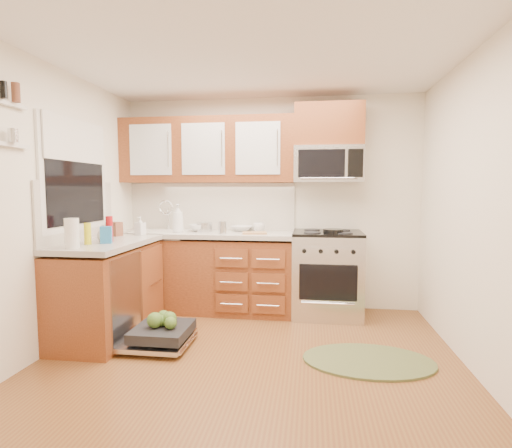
# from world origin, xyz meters

# --- Properties ---
(floor) EXTENTS (3.50, 3.50, 0.00)m
(floor) POSITION_xyz_m (0.00, 0.00, 0.00)
(floor) COLOR brown
(floor) RESTS_ON ground
(ceiling) EXTENTS (3.50, 3.50, 0.00)m
(ceiling) POSITION_xyz_m (0.00, 0.00, 2.50)
(ceiling) COLOR white
(ceiling) RESTS_ON ground
(wall_back) EXTENTS (3.50, 0.04, 2.50)m
(wall_back) POSITION_xyz_m (0.00, 1.75, 1.25)
(wall_back) COLOR white
(wall_back) RESTS_ON ground
(wall_front) EXTENTS (3.50, 0.04, 2.50)m
(wall_front) POSITION_xyz_m (0.00, -1.75, 1.25)
(wall_front) COLOR white
(wall_front) RESTS_ON ground
(wall_left) EXTENTS (0.04, 3.50, 2.50)m
(wall_left) POSITION_xyz_m (-1.75, 0.00, 1.25)
(wall_left) COLOR white
(wall_left) RESTS_ON ground
(wall_right) EXTENTS (0.04, 3.50, 2.50)m
(wall_right) POSITION_xyz_m (1.75, 0.00, 1.25)
(wall_right) COLOR white
(wall_right) RESTS_ON ground
(base_cabinet_back) EXTENTS (2.05, 0.60, 0.85)m
(base_cabinet_back) POSITION_xyz_m (-0.73, 1.45, 0.42)
(base_cabinet_back) COLOR #5C2A14
(base_cabinet_back) RESTS_ON ground
(base_cabinet_left) EXTENTS (0.60, 1.25, 0.85)m
(base_cabinet_left) POSITION_xyz_m (-1.45, 0.52, 0.42)
(base_cabinet_left) COLOR #5C2A14
(base_cabinet_left) RESTS_ON ground
(countertop_back) EXTENTS (2.07, 0.64, 0.05)m
(countertop_back) POSITION_xyz_m (-0.72, 1.44, 0.90)
(countertop_back) COLOR #AFA9A0
(countertop_back) RESTS_ON base_cabinet_back
(countertop_left) EXTENTS (0.64, 1.27, 0.05)m
(countertop_left) POSITION_xyz_m (-1.44, 0.53, 0.90)
(countertop_left) COLOR #AFA9A0
(countertop_left) RESTS_ON base_cabinet_left
(backsplash_back) EXTENTS (2.05, 0.02, 0.57)m
(backsplash_back) POSITION_xyz_m (-0.73, 1.74, 1.21)
(backsplash_back) COLOR beige
(backsplash_back) RESTS_ON ground
(backsplash_left) EXTENTS (0.02, 1.25, 0.57)m
(backsplash_left) POSITION_xyz_m (-1.74, 0.52, 1.21)
(backsplash_left) COLOR beige
(backsplash_left) RESTS_ON ground
(upper_cabinets) EXTENTS (2.05, 0.35, 0.75)m
(upper_cabinets) POSITION_xyz_m (-0.73, 1.57, 1.88)
(upper_cabinets) COLOR #5C2A14
(upper_cabinets) RESTS_ON ground
(cabinet_over_mw) EXTENTS (0.76, 0.35, 0.47)m
(cabinet_over_mw) POSITION_xyz_m (0.68, 1.57, 2.13)
(cabinet_over_mw) COLOR #5C2A14
(cabinet_over_mw) RESTS_ON ground
(range) EXTENTS (0.76, 0.64, 0.95)m
(range) POSITION_xyz_m (0.68, 1.43, 0.47)
(range) COLOR silver
(range) RESTS_ON ground
(microwave) EXTENTS (0.76, 0.38, 0.40)m
(microwave) POSITION_xyz_m (0.68, 1.55, 1.70)
(microwave) COLOR silver
(microwave) RESTS_ON ground
(sink) EXTENTS (0.62, 0.50, 0.26)m
(sink) POSITION_xyz_m (-1.25, 1.42, 0.80)
(sink) COLOR white
(sink) RESTS_ON ground
(dishwasher) EXTENTS (0.70, 0.60, 0.20)m
(dishwasher) POSITION_xyz_m (-0.86, 0.30, 0.10)
(dishwasher) COLOR silver
(dishwasher) RESTS_ON ground
(window) EXTENTS (0.03, 1.05, 1.05)m
(window) POSITION_xyz_m (-1.74, 0.50, 1.55)
(window) COLOR white
(window) RESTS_ON ground
(window_blind) EXTENTS (0.02, 0.96, 0.40)m
(window_blind) POSITION_xyz_m (-1.71, 0.50, 1.88)
(window_blind) COLOR white
(window_blind) RESTS_ON ground
(shelf_upper) EXTENTS (0.04, 0.40, 0.03)m
(shelf_upper) POSITION_xyz_m (-1.72, -0.35, 2.05)
(shelf_upper) COLOR white
(shelf_upper) RESTS_ON ground
(shelf_lower) EXTENTS (0.04, 0.40, 0.03)m
(shelf_lower) POSITION_xyz_m (-1.72, -0.35, 1.75)
(shelf_lower) COLOR white
(shelf_lower) RESTS_ON ground
(rug) EXTENTS (1.25, 1.03, 0.02)m
(rug) POSITION_xyz_m (0.98, 0.22, 0.01)
(rug) COLOR #596238
(rug) RESTS_ON ground
(skillet) EXTENTS (0.27, 0.27, 0.04)m
(skillet) POSITION_xyz_m (0.74, 1.32, 0.97)
(skillet) COLOR black
(skillet) RESTS_ON range
(stock_pot) EXTENTS (0.20, 0.20, 0.11)m
(stock_pot) POSITION_xyz_m (-0.74, 1.47, 0.98)
(stock_pot) COLOR silver
(stock_pot) RESTS_ON countertop_back
(cutting_board) EXTENTS (0.29, 0.22, 0.02)m
(cutting_board) POSITION_xyz_m (-0.13, 1.33, 0.93)
(cutting_board) COLOR #A7814C
(cutting_board) RESTS_ON countertop_back
(canister) EXTENTS (0.10, 0.10, 0.14)m
(canister) POSITION_xyz_m (-0.47, 1.25, 1.00)
(canister) COLOR silver
(canister) RESTS_ON countertop_back
(paper_towel_roll) EXTENTS (0.14, 0.14, 0.25)m
(paper_towel_roll) POSITION_xyz_m (-1.49, 0.03, 1.05)
(paper_towel_roll) COLOR white
(paper_towel_roll) RESTS_ON countertop_left
(mustard_bottle) EXTENTS (0.08, 0.08, 0.19)m
(mustard_bottle) POSITION_xyz_m (-1.50, 0.28, 1.02)
(mustard_bottle) COLOR yellow
(mustard_bottle) RESTS_ON countertop_left
(red_bottle) EXTENTS (0.08, 0.08, 0.24)m
(red_bottle) POSITION_xyz_m (-1.41, 0.50, 1.05)
(red_bottle) COLOR #AE0E14
(red_bottle) RESTS_ON countertop_left
(wooden_box) EXTENTS (0.17, 0.15, 0.15)m
(wooden_box) POSITION_xyz_m (-1.58, 0.93, 1.00)
(wooden_box) COLOR brown
(wooden_box) RESTS_ON countertop_left
(blue_carton) EXTENTS (0.11, 0.09, 0.16)m
(blue_carton) POSITION_xyz_m (-1.36, 0.36, 1.00)
(blue_carton) COLOR #2879BC
(blue_carton) RESTS_ON countertop_left
(bowl_a) EXTENTS (0.28, 0.28, 0.06)m
(bowl_a) POSITION_xyz_m (-0.32, 1.60, 0.96)
(bowl_a) COLOR #999999
(bowl_a) RESTS_ON countertop_back
(bowl_b) EXTENTS (0.32, 0.32, 0.08)m
(bowl_b) POSITION_xyz_m (-0.80, 1.50, 0.97)
(bowl_b) COLOR #999999
(bowl_b) RESTS_ON countertop_back
(cup) EXTENTS (0.18, 0.18, 0.11)m
(cup) POSITION_xyz_m (-0.10, 1.54, 0.98)
(cup) COLOR #999999
(cup) RESTS_ON countertop_back
(soap_bottle_a) EXTENTS (0.16, 0.16, 0.33)m
(soap_bottle_a) POSITION_xyz_m (-1.00, 1.29, 1.09)
(soap_bottle_a) COLOR #999999
(soap_bottle_a) RESTS_ON countertop_back
(soap_bottle_b) EXTENTS (0.11, 0.11, 0.20)m
(soap_bottle_b) POSITION_xyz_m (-1.34, 1.05, 1.02)
(soap_bottle_b) COLOR #999999
(soap_bottle_b) RESTS_ON countertop_left
(soap_bottle_c) EXTENTS (0.15, 0.15, 0.15)m
(soap_bottle_c) POSITION_xyz_m (-1.48, 0.52, 1.00)
(soap_bottle_c) COLOR #999999
(soap_bottle_c) RESTS_ON countertop_left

